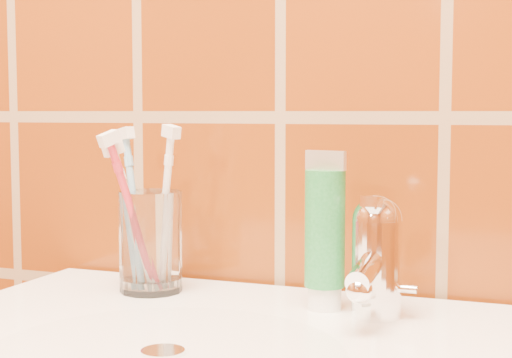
% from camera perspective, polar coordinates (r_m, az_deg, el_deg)
% --- Properties ---
extents(glass_tumbler, '(0.09, 0.09, 0.11)m').
position_cam_1_polar(glass_tumbler, '(0.87, -7.67, -4.53)').
color(glass_tumbler, white).
rests_on(glass_tumbler, pedestal_sink).
extents(toothpaste_tube, '(0.04, 0.04, 0.16)m').
position_cam_1_polar(toothpaste_tube, '(0.79, 5.03, -4.12)').
color(toothpaste_tube, white).
rests_on(toothpaste_tube, pedestal_sink).
extents(faucet, '(0.05, 0.11, 0.12)m').
position_cam_1_polar(faucet, '(0.76, 8.71, -5.32)').
color(faucet, white).
rests_on(faucet, pedestal_sink).
extents(toothbrush_0, '(0.11, 0.12, 0.18)m').
position_cam_1_polar(toothbrush_0, '(0.85, -8.83, -2.95)').
color(toothbrush_0, white).
rests_on(toothbrush_0, glass_tumbler).
extents(toothbrush_1, '(0.08, 0.07, 0.19)m').
position_cam_1_polar(toothbrush_1, '(0.86, -6.67, -2.24)').
color(toothbrush_1, white).
rests_on(toothbrush_1, glass_tumbler).
extents(toothbrush_2, '(0.09, 0.08, 0.19)m').
position_cam_1_polar(toothbrush_2, '(0.88, -8.81, -2.25)').
color(toothbrush_2, '#7AB2D9').
rests_on(toothbrush_2, glass_tumbler).
extents(toothbrush_3, '(0.10, 0.14, 0.20)m').
position_cam_1_polar(toothbrush_3, '(0.84, -8.93, -2.63)').
color(toothbrush_3, '#B42637').
rests_on(toothbrush_3, glass_tumbler).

